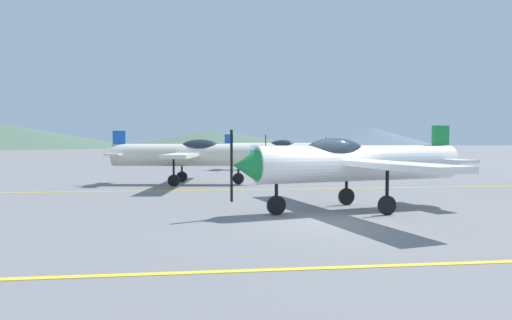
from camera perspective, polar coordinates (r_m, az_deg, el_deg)
The scene contains 9 objects.
ground_plane at distance 12.57m, azimuth 9.37°, elevation -7.35°, with size 400.00×400.00×0.00m, color slate.
apron_line_near at distance 8.31m, azimuth 18.64°, elevation -12.49°, with size 80.00×0.16×0.01m, color yellow.
apron_line_far at distance 19.89m, azimuth 3.22°, elevation -3.72°, with size 80.00×0.16×0.01m, color yellow.
airplane_near at distance 14.06m, azimuth 12.01°, elevation -0.25°, with size 7.72×8.78×2.64m.
airplane_mid at distance 22.45m, azimuth -8.62°, elevation 0.74°, with size 7.70×8.83×2.64m.
airplane_far at distance 33.55m, azimuth 2.33°, elevation 1.30°, with size 7.70×8.83×2.64m.
hill_left at distance 167.18m, azimuth -29.42°, elevation 2.66°, with size 88.11×88.11×7.62m, color #4C6651.
hill_centerleft at distance 169.16m, azimuth -5.14°, elevation 2.70°, with size 73.52×73.52×6.08m, color #4C6651.
hill_centerright at distance 184.50m, azimuth 14.40°, elevation 2.81°, with size 52.80×52.80×7.42m, color slate.
Camera 1 is at (-3.50, -11.89, 2.12)m, focal length 31.63 mm.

